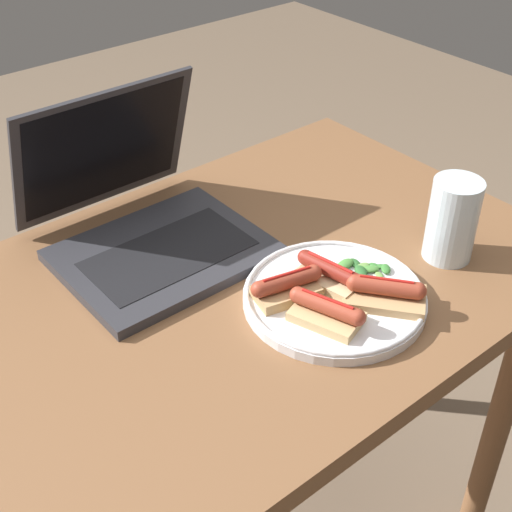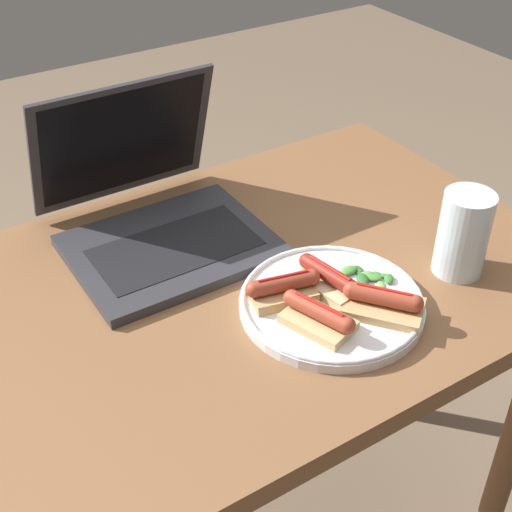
% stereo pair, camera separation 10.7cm
% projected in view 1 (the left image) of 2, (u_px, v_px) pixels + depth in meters
% --- Properties ---
extents(desk, '(1.35, 0.68, 0.77)m').
position_uv_depth(desk, '(162.00, 365.00, 1.09)').
color(desk, brown).
rests_on(desk, ground_plane).
extents(laptop, '(0.32, 0.33, 0.25)m').
position_uv_depth(laptop, '(146.00, 223.00, 1.17)').
color(laptop, '#2D2D33').
rests_on(laptop, desk).
extents(plate, '(0.28, 0.28, 0.02)m').
position_uv_depth(plate, '(334.00, 297.00, 1.07)').
color(plate, silver).
rests_on(plate, desk).
extents(sausage_toast_left, '(0.08, 0.12, 0.04)m').
position_uv_depth(sausage_toast_left, '(330.00, 274.00, 1.07)').
color(sausage_toast_left, '#D6B784').
rests_on(sausage_toast_left, plate).
extents(sausage_toast_middle, '(0.13, 0.14, 0.04)m').
position_uv_depth(sausage_toast_middle, '(385.00, 292.00, 1.04)').
color(sausage_toast_middle, tan).
rests_on(sausage_toast_middle, plate).
extents(sausage_toast_right, '(0.11, 0.08, 0.04)m').
position_uv_depth(sausage_toast_right, '(287.00, 287.00, 1.05)').
color(sausage_toast_right, tan).
rests_on(sausage_toast_right, plate).
extents(sausage_toast_extra, '(0.09, 0.11, 0.04)m').
position_uv_depth(sausage_toast_extra, '(327.00, 311.00, 1.01)').
color(sausage_toast_extra, tan).
rests_on(sausage_toast_extra, plate).
extents(salad_pile, '(0.07, 0.07, 0.01)m').
position_uv_depth(salad_pile, '(363.00, 268.00, 1.11)').
color(salad_pile, '#387A33').
rests_on(salad_pile, plate).
extents(drinking_glass, '(0.08, 0.08, 0.14)m').
position_uv_depth(drinking_glass, '(452.00, 220.00, 1.13)').
color(drinking_glass, silver).
rests_on(drinking_glass, desk).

